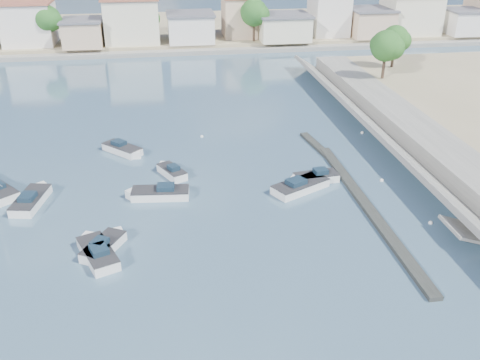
{
  "coord_description": "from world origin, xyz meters",
  "views": [
    {
      "loc": [
        -10.3,
        -29.19,
        23.25
      ],
      "look_at": [
        -3.7,
        14.4,
        1.4
      ],
      "focal_mm": 40.0,
      "sensor_mm": 36.0,
      "label": 1
    }
  ],
  "objects_px": {
    "motorboat_e": "(32,199)",
    "motorboat_g": "(124,150)",
    "motorboat_c": "(157,194)",
    "motorboat_d": "(314,178)",
    "motorboat_a": "(97,252)",
    "motorboat_h": "(303,186)",
    "motorboat_b": "(105,246)",
    "motorboat_f": "(171,172)"
  },
  "relations": [
    {
      "from": "motorboat_e",
      "to": "motorboat_c",
      "type": "bearing_deg",
      "value": -3.22
    },
    {
      "from": "motorboat_d",
      "to": "motorboat_e",
      "type": "xyz_separation_m",
      "value": [
        -26.24,
        -0.38,
        0.0
      ]
    },
    {
      "from": "motorboat_d",
      "to": "motorboat_f",
      "type": "bearing_deg",
      "value": 165.48
    },
    {
      "from": "motorboat_b",
      "to": "motorboat_h",
      "type": "bearing_deg",
      "value": 23.37
    },
    {
      "from": "motorboat_f",
      "to": "motorboat_g",
      "type": "xyz_separation_m",
      "value": [
        -4.88,
        6.31,
        0.0
      ]
    },
    {
      "from": "motorboat_b",
      "to": "motorboat_d",
      "type": "distance_m",
      "value": 21.21
    },
    {
      "from": "motorboat_a",
      "to": "motorboat_d",
      "type": "distance_m",
      "value": 22.07
    },
    {
      "from": "motorboat_b",
      "to": "motorboat_e",
      "type": "xyz_separation_m",
      "value": [
        -7.06,
        8.68,
        0.0
      ]
    },
    {
      "from": "motorboat_c",
      "to": "motorboat_h",
      "type": "distance_m",
      "value": 13.6
    },
    {
      "from": "motorboat_d",
      "to": "motorboat_b",
      "type": "bearing_deg",
      "value": -154.7
    },
    {
      "from": "motorboat_d",
      "to": "motorboat_h",
      "type": "bearing_deg",
      "value": -136.24
    },
    {
      "from": "motorboat_a",
      "to": "motorboat_h",
      "type": "distance_m",
      "value": 20.12
    },
    {
      "from": "motorboat_e",
      "to": "motorboat_f",
      "type": "xyz_separation_m",
      "value": [
        12.56,
        3.93,
        -0.0
      ]
    },
    {
      "from": "motorboat_b",
      "to": "motorboat_g",
      "type": "relative_size",
      "value": 0.96
    },
    {
      "from": "motorboat_c",
      "to": "motorboat_e",
      "type": "distance_m",
      "value": 11.18
    },
    {
      "from": "motorboat_c",
      "to": "motorboat_a",
      "type": "bearing_deg",
      "value": -117.64
    },
    {
      "from": "motorboat_c",
      "to": "motorboat_h",
      "type": "height_order",
      "value": "same"
    },
    {
      "from": "motorboat_c",
      "to": "motorboat_h",
      "type": "xyz_separation_m",
      "value": [
        13.59,
        -0.41,
        -0.0
      ]
    },
    {
      "from": "motorboat_f",
      "to": "motorboat_b",
      "type": "bearing_deg",
      "value": -113.56
    },
    {
      "from": "motorboat_g",
      "to": "motorboat_h",
      "type": "distance_m",
      "value": 20.46
    },
    {
      "from": "motorboat_b",
      "to": "motorboat_f",
      "type": "bearing_deg",
      "value": 66.44
    },
    {
      "from": "motorboat_e",
      "to": "motorboat_g",
      "type": "distance_m",
      "value": 12.79
    },
    {
      "from": "motorboat_a",
      "to": "motorboat_c",
      "type": "distance_m",
      "value": 10.04
    },
    {
      "from": "motorboat_e",
      "to": "motorboat_g",
      "type": "relative_size",
      "value": 1.26
    },
    {
      "from": "motorboat_c",
      "to": "motorboat_d",
      "type": "bearing_deg",
      "value": 3.84
    },
    {
      "from": "motorboat_a",
      "to": "motorboat_g",
      "type": "bearing_deg",
      "value": 86.62
    },
    {
      "from": "motorboat_b",
      "to": "motorboat_g",
      "type": "xyz_separation_m",
      "value": [
        0.61,
        18.91,
        0.0
      ]
    },
    {
      "from": "motorboat_a",
      "to": "motorboat_f",
      "type": "xyz_separation_m",
      "value": [
        6.05,
        13.44,
        -0.0
      ]
    },
    {
      "from": "motorboat_g",
      "to": "motorboat_h",
      "type": "xyz_separation_m",
      "value": [
        17.08,
        -11.27,
        -0.0
      ]
    },
    {
      "from": "motorboat_d",
      "to": "motorboat_g",
      "type": "height_order",
      "value": "same"
    },
    {
      "from": "motorboat_e",
      "to": "motorboat_h",
      "type": "xyz_separation_m",
      "value": [
        24.76,
        -1.04,
        0.0
      ]
    },
    {
      "from": "motorboat_f",
      "to": "motorboat_g",
      "type": "distance_m",
      "value": 7.98
    },
    {
      "from": "motorboat_b",
      "to": "motorboat_f",
      "type": "relative_size",
      "value": 1.1
    },
    {
      "from": "motorboat_f",
      "to": "motorboat_d",
      "type": "bearing_deg",
      "value": -14.52
    },
    {
      "from": "motorboat_g",
      "to": "motorboat_h",
      "type": "bearing_deg",
      "value": -33.41
    },
    {
      "from": "motorboat_c",
      "to": "motorboat_g",
      "type": "relative_size",
      "value": 1.27
    },
    {
      "from": "motorboat_d",
      "to": "motorboat_e",
      "type": "height_order",
      "value": "same"
    },
    {
      "from": "motorboat_e",
      "to": "motorboat_h",
      "type": "relative_size",
      "value": 0.96
    },
    {
      "from": "motorboat_d",
      "to": "motorboat_e",
      "type": "bearing_deg",
      "value": -179.16
    },
    {
      "from": "motorboat_c",
      "to": "motorboat_d",
      "type": "xyz_separation_m",
      "value": [
        15.07,
        1.01,
        -0.0
      ]
    },
    {
      "from": "motorboat_d",
      "to": "motorboat_h",
      "type": "xyz_separation_m",
      "value": [
        -1.48,
        -1.42,
        0.0
      ]
    },
    {
      "from": "motorboat_a",
      "to": "motorboat_c",
      "type": "relative_size",
      "value": 0.93
    }
  ]
}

